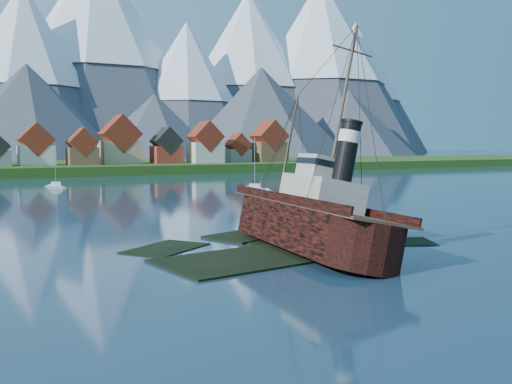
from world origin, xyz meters
name	(u,v)px	position (x,y,z in m)	size (l,w,h in m)	color
ground	(280,251)	(0.00, 0.00, 0.00)	(1400.00, 1400.00, 0.00)	#1B364C
shoal	(284,249)	(1.78, 2.15, -0.35)	(31.71, 21.24, 1.14)	black
shore_bank	(37,172)	(0.00, 170.00, 0.00)	(600.00, 80.00, 3.20)	#1D3F12
seawall	(54,178)	(0.00, 132.00, 0.00)	(600.00, 2.50, 2.00)	#3F3D38
tugboat_wreck	(296,219)	(2.11, 0.50, 2.76)	(6.41, 27.63, 21.89)	black
sailboat_d	(255,189)	(30.37, 62.16, 0.27)	(4.22, 8.87, 11.74)	white
sailboat_e	(56,187)	(-5.86, 90.39, 0.23)	(3.65, 9.45, 10.68)	white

